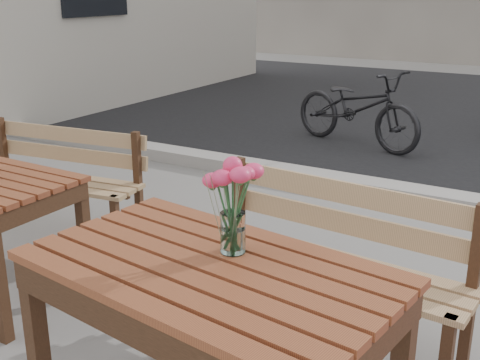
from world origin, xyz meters
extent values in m
cube|color=gray|center=(0.00, 3.00, 0.06)|extent=(30.00, 0.25, 0.12)
cube|color=brown|center=(-0.15, -0.18, 0.77)|extent=(1.37, 0.91, 0.03)
cube|color=black|center=(-0.78, -0.42, 0.38)|extent=(0.07, 0.07, 0.76)
cube|color=black|center=(-0.69, 0.22, 0.38)|extent=(0.07, 0.07, 0.76)
cube|color=#9B7A50|center=(-0.06, 0.69, 0.43)|extent=(1.38, 0.48, 0.03)
cube|color=#9B7A50|center=(-0.04, 0.90, 0.66)|extent=(1.36, 0.14, 0.37)
cube|color=black|center=(-0.69, 0.59, 0.22)|extent=(0.05, 0.05, 0.45)
cube|color=black|center=(-0.67, 0.90, 0.41)|extent=(0.05, 0.05, 0.83)
cube|color=black|center=(0.57, 0.80, 0.41)|extent=(0.05, 0.05, 0.83)
cylinder|color=white|center=(-0.13, -0.05, 0.86)|extent=(0.09, 0.09, 0.15)
cylinder|color=#2F6837|center=(-0.13, -0.05, 0.94)|extent=(0.05, 0.05, 0.30)
cube|color=black|center=(-1.44, 0.51, 0.34)|extent=(0.06, 0.06, 0.68)
cube|color=#9B7A50|center=(-2.23, 1.04, 0.40)|extent=(1.31, 0.51, 0.03)
cube|color=#9B7A50|center=(-2.25, 1.23, 0.62)|extent=(1.26, 0.19, 0.35)
cube|color=black|center=(-1.63, 0.97, 0.21)|extent=(0.05, 0.05, 0.42)
cube|color=black|center=(-2.82, 1.11, 0.39)|extent=(0.05, 0.05, 0.77)
cube|color=black|center=(-1.67, 1.26, 0.39)|extent=(0.05, 0.05, 0.77)
imported|color=black|center=(-1.28, 4.51, 0.42)|extent=(1.71, 1.02, 0.85)
camera|label=1|loc=(0.88, -1.73, 1.69)|focal=45.00mm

